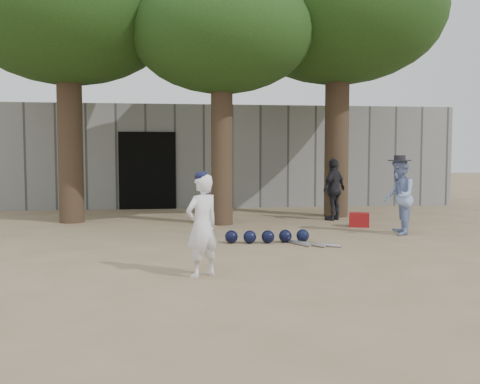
{
  "coord_description": "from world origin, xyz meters",
  "views": [
    {
      "loc": [
        -0.49,
        -7.62,
        1.57
      ],
      "look_at": [
        0.6,
        1.0,
        0.95
      ],
      "focal_mm": 40.0,
      "sensor_mm": 36.0,
      "label": 1
    }
  ],
  "objects": [
    {
      "name": "spectator_dark",
      "position": [
        3.31,
        4.63,
        0.73
      ],
      "size": [
        0.88,
        0.84,
        1.47
      ],
      "primitive_type": "imported",
      "rotation": [
        0.0,
        0.0,
        3.88
      ],
      "color": "black",
      "rests_on": "ground"
    },
    {
      "name": "bat_pile",
      "position": [
        1.82,
        1.26,
        0.03
      ],
      "size": [
        0.86,
        0.79,
        0.06
      ],
      "color": "#B6B5BC",
      "rests_on": "ground"
    },
    {
      "name": "boy_player",
      "position": [
        -0.12,
        -0.86,
        0.66
      ],
      "size": [
        0.57,
        0.53,
        1.31
      ],
      "primitive_type": "imported",
      "rotation": [
        0.0,
        0.0,
        3.74
      ],
      "color": "white",
      "rests_on": "ground"
    },
    {
      "name": "ground",
      "position": [
        0.0,
        0.0,
        0.0
      ],
      "size": [
        70.0,
        70.0,
        0.0
      ],
      "primitive_type": "plane",
      "color": "#937C5E",
      "rests_on": "ground"
    },
    {
      "name": "red_bag",
      "position": [
        3.51,
        3.44,
        0.15
      ],
      "size": [
        0.5,
        0.44,
        0.3
      ],
      "primitive_type": "cube",
      "rotation": [
        0.0,
        0.0,
        -0.33
      ],
      "color": "maroon",
      "rests_on": "ground"
    },
    {
      "name": "tree_row",
      "position": [
        0.74,
        5.02,
        4.69
      ],
      "size": [
        11.4,
        5.8,
        6.69
      ],
      "color": "brown",
      "rests_on": "ground"
    },
    {
      "name": "helmet_row",
      "position": [
        1.17,
        1.6,
        0.12
      ],
      "size": [
        1.51,
        0.3,
        0.23
      ],
      "color": "black",
      "rests_on": "ground"
    },
    {
      "name": "spectator_blue",
      "position": [
        3.88,
        2.26,
        0.74
      ],
      "size": [
        0.74,
        0.85,
        1.48
      ],
      "primitive_type": "imported",
      "rotation": [
        0.0,
        0.0,
        4.42
      ],
      "color": "#8AA0D6",
      "rests_on": "ground"
    },
    {
      "name": "back_building",
      "position": [
        -0.0,
        10.33,
        1.5
      ],
      "size": [
        16.0,
        5.24,
        3.0
      ],
      "color": "gray",
      "rests_on": "ground"
    }
  ]
}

